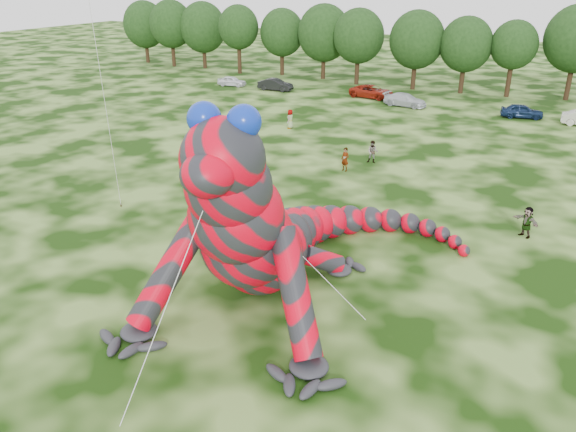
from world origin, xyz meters
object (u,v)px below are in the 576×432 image
at_px(tree_1, 172,33).
at_px(car_0, 232,81).
at_px(tree_7, 416,50).
at_px(spectator_1, 373,152).
at_px(car_3, 405,100).
at_px(tree_0, 145,32).
at_px(tree_9, 512,59).
at_px(tree_2, 203,35).
at_px(tree_4, 282,42).
at_px(inflatable_gecko, 269,187).
at_px(tree_5, 324,42).
at_px(spectator_4, 290,119).
at_px(tree_6, 358,47).
at_px(car_2, 372,92).
at_px(car_4, 522,111).
at_px(tree_3, 239,39).
at_px(tree_8, 465,55).
at_px(car_1, 275,85).
at_px(spectator_5, 527,222).
at_px(tree_10, 575,53).
at_px(spectator_0, 345,159).

relative_size(tree_1, car_0, 2.66).
relative_size(tree_7, spectator_1, 5.39).
bearing_deg(tree_7, car_3, -79.05).
xyz_separation_m(tree_0, tree_9, (55.62, -1.89, -0.42)).
distance_m(tree_2, tree_4, 13.38).
xyz_separation_m(inflatable_gecko, tree_9, (4.07, 50.36, -0.41)).
bearing_deg(tree_2, tree_9, -1.84).
xyz_separation_m(tree_5, spectator_4, (8.09, -25.79, -4.01)).
bearing_deg(tree_4, tree_6, -9.53).
height_order(tree_4, car_2, tree_4).
distance_m(tree_9, car_4, 11.33).
relative_size(car_2, spectator_4, 2.95).
xyz_separation_m(tree_9, car_2, (-13.93, -7.99, -3.61)).
relative_size(tree_6, spectator_4, 5.35).
height_order(tree_3, tree_8, tree_3).
bearing_deg(car_1, tree_9, -74.06).
distance_m(tree_0, spectator_5, 74.64).
bearing_deg(spectator_1, tree_0, 136.32).
distance_m(tree_5, spectator_5, 51.04).
relative_size(inflatable_gecko, tree_5, 1.94).
relative_size(tree_0, tree_10, 0.91).
height_order(tree_4, spectator_1, tree_4).
bearing_deg(tree_2, tree_5, -0.94).
xyz_separation_m(tree_8, car_2, (-8.64, -7.63, -3.74)).
bearing_deg(car_4, car_3, 79.27).
bearing_deg(spectator_5, tree_9, 132.73).
bearing_deg(spectator_0, car_0, 151.94).
relative_size(tree_2, car_4, 2.35).
distance_m(tree_10, spectator_4, 34.57).
xyz_separation_m(tree_6, spectator_0, (11.71, -33.15, -3.86)).
xyz_separation_m(tree_0, tree_3, (18.84, -2.17, -0.03)).
distance_m(tree_6, car_3, 14.22).
height_order(tree_5, car_0, tree_5).
height_order(car_0, spectator_0, spectator_0).
bearing_deg(car_0, tree_7, -75.08).
relative_size(tree_5, spectator_0, 5.53).
distance_m(car_0, car_1, 6.41).
bearing_deg(car_4, car_2, 70.38).
bearing_deg(tree_9, tree_6, -177.97).
bearing_deg(tree_9, tree_4, 177.45).
height_order(tree_4, car_0, tree_4).
xyz_separation_m(tree_2, spectator_5, (50.33, -41.11, -3.94)).
distance_m(tree_5, tree_10, 30.52).
bearing_deg(spectator_0, tree_6, 125.32).
relative_size(inflatable_gecko, spectator_4, 10.70).
height_order(tree_5, spectator_4, tree_5).
bearing_deg(spectator_4, tree_4, -152.05).
relative_size(inflatable_gecko, tree_3, 2.01).
xyz_separation_m(inflatable_gecko, tree_8, (-1.21, 50.00, -0.28)).
bearing_deg(inflatable_gecko, tree_2, 118.36).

